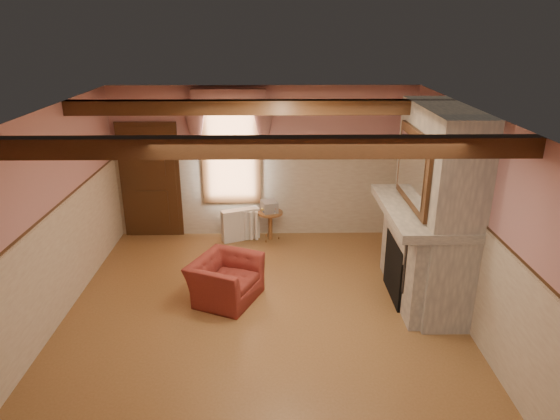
{
  "coord_description": "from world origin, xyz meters",
  "views": [
    {
      "loc": [
        0.17,
        -5.89,
        3.82
      ],
      "look_at": [
        0.26,
        0.8,
        1.3
      ],
      "focal_mm": 32.0,
      "sensor_mm": 36.0,
      "label": 1
    }
  ],
  "objects_px": {
    "oil_lamp": "(413,184)",
    "armchair": "(225,280)",
    "mantel_clock": "(413,188)",
    "bowl": "(426,207)",
    "side_table": "(270,226)",
    "radiator": "(240,224)"
  },
  "relations": [
    {
      "from": "radiator",
      "to": "mantel_clock",
      "type": "xyz_separation_m",
      "value": [
        2.69,
        -1.57,
        1.22
      ]
    },
    {
      "from": "radiator",
      "to": "bowl",
      "type": "xyz_separation_m",
      "value": [
        2.69,
        -2.25,
        1.16
      ]
    },
    {
      "from": "armchair",
      "to": "oil_lamp",
      "type": "relative_size",
      "value": 3.46
    },
    {
      "from": "armchair",
      "to": "side_table",
      "type": "height_order",
      "value": "armchair"
    },
    {
      "from": "armchair",
      "to": "radiator",
      "type": "relative_size",
      "value": 1.38
    },
    {
      "from": "radiator",
      "to": "mantel_clock",
      "type": "height_order",
      "value": "mantel_clock"
    },
    {
      "from": "radiator",
      "to": "bowl",
      "type": "distance_m",
      "value": 3.69
    },
    {
      "from": "armchair",
      "to": "oil_lamp",
      "type": "xyz_separation_m",
      "value": [
        2.78,
        0.61,
        1.25
      ]
    },
    {
      "from": "oil_lamp",
      "to": "armchair",
      "type": "bearing_deg",
      "value": -167.64
    },
    {
      "from": "bowl",
      "to": "side_table",
      "type": "bearing_deg",
      "value": 133.5
    },
    {
      "from": "armchair",
      "to": "mantel_clock",
      "type": "height_order",
      "value": "mantel_clock"
    },
    {
      "from": "side_table",
      "to": "radiator",
      "type": "distance_m",
      "value": 0.56
    },
    {
      "from": "radiator",
      "to": "oil_lamp",
      "type": "bearing_deg",
      "value": -52.33
    },
    {
      "from": "side_table",
      "to": "mantel_clock",
      "type": "height_order",
      "value": "mantel_clock"
    },
    {
      "from": "side_table",
      "to": "mantel_clock",
      "type": "distance_m",
      "value": 2.93
    },
    {
      "from": "armchair",
      "to": "oil_lamp",
      "type": "distance_m",
      "value": 3.11
    },
    {
      "from": "armchair",
      "to": "bowl",
      "type": "height_order",
      "value": "bowl"
    },
    {
      "from": "side_table",
      "to": "bowl",
      "type": "xyz_separation_m",
      "value": [
        2.14,
        -2.25,
        1.18
      ]
    },
    {
      "from": "side_table",
      "to": "oil_lamp",
      "type": "xyz_separation_m",
      "value": [
        2.14,
        -1.54,
        1.29
      ]
    },
    {
      "from": "radiator",
      "to": "oil_lamp",
      "type": "xyz_separation_m",
      "value": [
        2.69,
        -1.54,
        1.26
      ]
    },
    {
      "from": "mantel_clock",
      "to": "oil_lamp",
      "type": "xyz_separation_m",
      "value": [
        0.0,
        0.03,
        0.04
      ]
    },
    {
      "from": "mantel_clock",
      "to": "armchair",
      "type": "bearing_deg",
      "value": -168.17
    }
  ]
}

